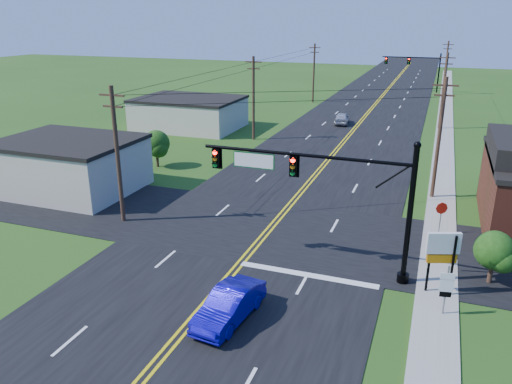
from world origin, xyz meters
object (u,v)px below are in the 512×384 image
at_px(blue_car, 229,306).
at_px(signal_mast_far, 414,66).
at_px(route_sign, 446,287).
at_px(stop_sign, 441,211).
at_px(signal_mast_main, 322,186).

bearing_deg(blue_car, signal_mast_far, 94.88).
height_order(route_sign, stop_sign, route_sign).
xyz_separation_m(signal_mast_far, stop_sign, (5.99, -65.00, -2.99)).
xyz_separation_m(signal_mast_far, route_sign, (6.35, -74.45, -3.08)).
relative_size(signal_mast_main, route_sign, 4.48).
bearing_deg(signal_mast_main, route_sign, -20.77).
distance_m(blue_car, stop_sign, 15.83).
xyz_separation_m(signal_mast_main, blue_car, (-2.61, -6.20, -4.01)).
bearing_deg(stop_sign, signal_mast_far, 70.76).
bearing_deg(stop_sign, signal_mast_main, -155.49).
relative_size(signal_mast_far, blue_car, 2.45).
relative_size(blue_car, route_sign, 1.78).
height_order(signal_mast_far, blue_car, signal_mast_far).
bearing_deg(route_sign, blue_car, -168.42).
xyz_separation_m(signal_mast_main, stop_sign, (6.09, 7.00, -3.20)).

